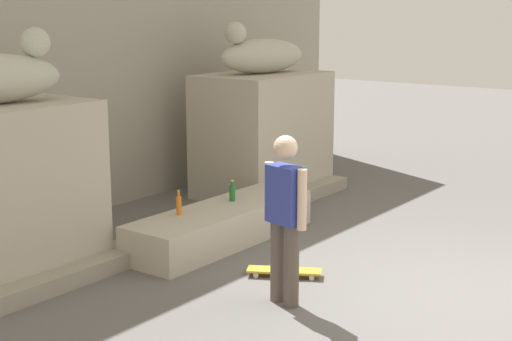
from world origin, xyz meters
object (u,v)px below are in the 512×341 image
statue_reclining_right (261,55)px  bottle_orange (179,205)px  skateboard (284,271)px  bottle_blue (299,183)px  skater (285,213)px  bottle_green (232,193)px

statue_reclining_right → bottle_orange: size_ratio=5.57×
skateboard → bottle_blue: bearing=-90.0°
skater → bottle_blue: skater is taller
skateboard → bottle_green: size_ratio=2.97×
bottle_orange → skateboard: bearing=-88.9°
bottle_orange → bottle_green: 0.90m
skateboard → bottle_orange: bearing=-28.3°
statue_reclining_right → skater: bearing=49.6°
skater → skateboard: 1.14m
skateboard → bottle_blue: 2.11m
statue_reclining_right → bottle_green: 2.79m
statue_reclining_right → skater: (-3.52, -2.88, -1.23)m
statue_reclining_right → skateboard: bearing=50.5°
statue_reclining_right → skater: size_ratio=1.00×
statue_reclining_right → bottle_orange: 3.46m
skateboard → bottle_orange: 1.58m
skateboard → bottle_blue: size_ratio=2.84×
statue_reclining_right → bottle_green: size_ratio=6.25×
skater → skateboard: size_ratio=2.10×
bottle_orange → bottle_green: bearing=-6.0°
bottle_orange → bottle_blue: size_ratio=1.07×
bottle_orange → bottle_green: size_ratio=1.12×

